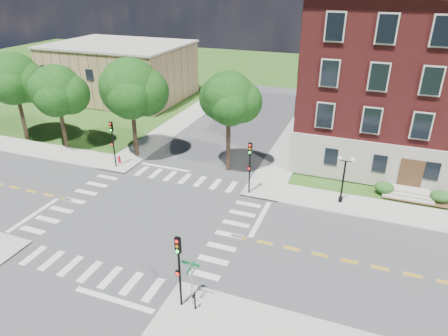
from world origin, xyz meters
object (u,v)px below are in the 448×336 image
(twin_lamp_west, at_px, (344,177))
(street_sign_pole, at_px, (191,275))
(traffic_signal_se, at_px, (179,263))
(fire_hydrant, at_px, (119,159))
(push_button_post, at_px, (195,300))
(traffic_signal_nw, at_px, (113,138))
(traffic_signal_ne, at_px, (250,162))

(twin_lamp_west, height_order, street_sign_pole, twin_lamp_west)
(traffic_signal_se, xyz_separation_m, street_sign_pole, (0.61, 0.28, -0.88))
(traffic_signal_se, height_order, fire_hydrant, traffic_signal_se)
(push_button_post, distance_m, fire_hydrant, 22.42)
(fire_hydrant, bearing_deg, traffic_signal_nw, -77.46)
(twin_lamp_west, bearing_deg, street_sign_pole, -114.13)
(street_sign_pole, bearing_deg, fire_hydrant, 135.08)
(traffic_signal_ne, relative_size, traffic_signal_nw, 1.00)
(traffic_signal_ne, xyz_separation_m, twin_lamp_west, (7.85, 1.23, -0.66))
(traffic_signal_ne, xyz_separation_m, push_button_post, (1.27, -14.45, -2.39))
(traffic_signal_ne, height_order, fire_hydrant, traffic_signal_ne)
(traffic_signal_ne, distance_m, twin_lamp_west, 7.97)
(traffic_signal_nw, distance_m, push_button_post, 21.72)
(traffic_signal_se, relative_size, traffic_signal_nw, 1.00)
(traffic_signal_nw, distance_m, twin_lamp_west, 22.25)
(twin_lamp_west, bearing_deg, traffic_signal_ne, -171.10)
(fire_hydrant, bearing_deg, traffic_signal_ne, -5.45)
(push_button_post, relative_size, fire_hydrant, 1.60)
(traffic_signal_nw, bearing_deg, traffic_signal_ne, -1.70)
(traffic_signal_ne, xyz_separation_m, fire_hydrant, (-14.59, 1.39, -2.72))
(traffic_signal_nw, relative_size, twin_lamp_west, 1.13)
(traffic_signal_se, height_order, traffic_signal_ne, same)
(traffic_signal_ne, relative_size, street_sign_pole, 1.55)
(traffic_signal_se, distance_m, push_button_post, 2.56)
(twin_lamp_west, xyz_separation_m, street_sign_pole, (-6.88, -15.36, -0.21))
(street_sign_pole, bearing_deg, traffic_signal_nw, 136.52)
(street_sign_pole, bearing_deg, traffic_signal_ne, 93.93)
(traffic_signal_se, xyz_separation_m, push_button_post, (0.91, -0.04, -2.39))
(traffic_signal_nw, height_order, fire_hydrant, traffic_signal_nw)
(traffic_signal_nw, bearing_deg, street_sign_pole, -43.48)
(traffic_signal_ne, relative_size, push_button_post, 4.00)
(traffic_signal_ne, xyz_separation_m, traffic_signal_nw, (-14.37, 0.43, 0.00))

